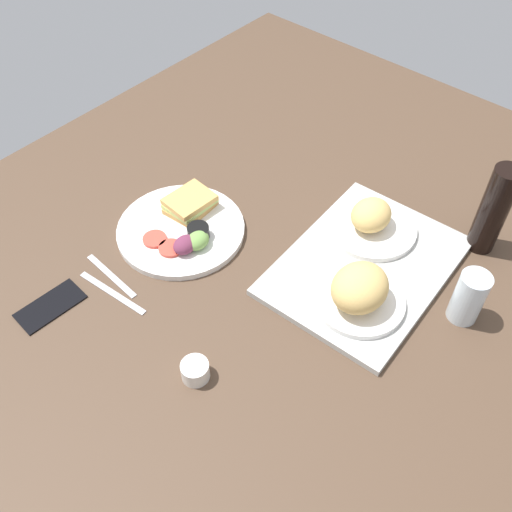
{
  "coord_description": "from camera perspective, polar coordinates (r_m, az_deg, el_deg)",
  "views": [
    {
      "loc": [
        66.77,
        59.12,
        100.82
      ],
      "look_at": [
        2.0,
        3.0,
        4.0
      ],
      "focal_mm": 40.63,
      "sensor_mm": 36.0,
      "label": 1
    }
  ],
  "objects": [
    {
      "name": "bread_plate_near",
      "position": [
        1.39,
        11.3,
        3.39
      ],
      "size": [
        21.09,
        21.09,
        8.46
      ],
      "color": "white",
      "rests_on": "serving_tray"
    },
    {
      "name": "serving_tray",
      "position": [
        1.34,
        10.69,
        -1.0
      ],
      "size": [
        46.57,
        35.18,
        1.6
      ],
      "primitive_type": "cube",
      "rotation": [
        0.0,
        0.0,
        0.05
      ],
      "color": "#B2B2AD",
      "rests_on": "ground_plane"
    },
    {
      "name": "bread_plate_far",
      "position": [
        1.22,
        10.17,
        -3.44
      ],
      "size": [
        19.42,
        19.42,
        10.36
      ],
      "color": "white",
      "rests_on": "serving_tray"
    },
    {
      "name": "soda_bottle",
      "position": [
        1.39,
        22.35,
        4.2
      ],
      "size": [
        6.4,
        6.4,
        22.86
      ],
      "primitive_type": "cylinder",
      "color": "black",
      "rests_on": "ground_plane"
    },
    {
      "name": "fork",
      "position": [
        1.35,
        -14.07,
        -1.87
      ],
      "size": [
        2.48,
        17.05,
        0.5
      ],
      "primitive_type": "cube",
      "rotation": [
        0.0,
        0.0,
        1.51
      ],
      "color": "#B7B7BC",
      "rests_on": "ground_plane"
    },
    {
      "name": "drinking_glass",
      "position": [
        1.27,
        20.22,
        -3.83
      ],
      "size": [
        6.36,
        6.36,
        12.61
      ],
      "primitive_type": "cylinder",
      "color": "silver",
      "rests_on": "ground_plane"
    },
    {
      "name": "ground_plane",
      "position": [
        1.36,
        -0.4,
        -0.44
      ],
      "size": [
        190.0,
        150.0,
        3.0
      ],
      "primitive_type": "cube",
      "color": "#4C3828"
    },
    {
      "name": "cell_phone",
      "position": [
        1.33,
        -19.61,
        -4.61
      ],
      "size": [
        14.86,
        8.17,
        0.8
      ],
      "primitive_type": "cube",
      "rotation": [
        0.0,
        0.0,
        -0.07
      ],
      "color": "black",
      "rests_on": "ground_plane"
    },
    {
      "name": "espresso_cup",
      "position": [
        1.15,
        -6.01,
        -11.17
      ],
      "size": [
        5.6,
        5.6,
        4.0
      ],
      "primitive_type": "cylinder",
      "color": "silver",
      "rests_on": "ground_plane"
    },
    {
      "name": "knife",
      "position": [
        1.31,
        -13.97,
        -3.51
      ],
      "size": [
        3.19,
        19.05,
        0.5
      ],
      "primitive_type": "cube",
      "rotation": [
        0.0,
        0.0,
        1.67
      ],
      "color": "#B7B7BC",
      "rests_on": "ground_plane"
    },
    {
      "name": "plate_with_salad",
      "position": [
        1.4,
        -7.13,
        2.88
      ],
      "size": [
        30.64,
        30.64,
        5.4
      ],
      "color": "white",
      "rests_on": "ground_plane"
    }
  ]
}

